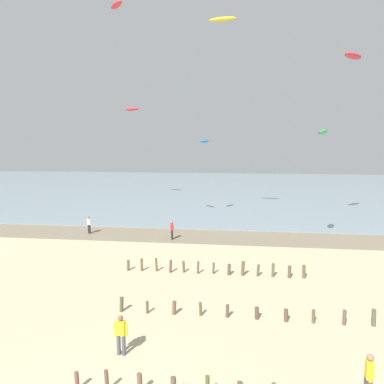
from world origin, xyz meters
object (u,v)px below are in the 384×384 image
(kite_aloft_0, at_px, (132,109))
(person_right_flank, at_px, (89,224))
(person_by_waterline, at_px, (369,376))
(kite_aloft_1, at_px, (116,5))
(kite_aloft_3, at_px, (323,132))
(kite_aloft_4, at_px, (353,56))
(kite_aloft_5, at_px, (223,19))
(kite_aloft_2, at_px, (204,141))
(person_mid_beach, at_px, (172,230))
(person_left_flank, at_px, (121,334))

(kite_aloft_0, bearing_deg, person_right_flank, -49.57)
(person_by_waterline, xyz_separation_m, kite_aloft_1, (-14.68, 18.69, 19.38))
(kite_aloft_3, relative_size, kite_aloft_4, 0.72)
(kite_aloft_5, bearing_deg, kite_aloft_4, -175.21)
(kite_aloft_2, distance_m, kite_aloft_4, 17.47)
(kite_aloft_1, height_order, kite_aloft_3, kite_aloft_1)
(kite_aloft_3, height_order, kite_aloft_5, kite_aloft_5)
(kite_aloft_0, bearing_deg, kite_aloft_3, -10.56)
(kite_aloft_1, bearing_deg, person_by_waterline, 179.11)
(kite_aloft_3, height_order, kite_aloft_4, kite_aloft_4)
(kite_aloft_5, bearing_deg, person_right_flank, 32.92)
(kite_aloft_2, bearing_deg, person_right_flank, 156.29)
(person_right_flank, xyz_separation_m, kite_aloft_1, (3.87, -1.45, 19.38))
(person_by_waterline, height_order, kite_aloft_1, kite_aloft_1)
(kite_aloft_0, distance_m, kite_aloft_3, 33.13)
(person_mid_beach, height_order, person_right_flank, same)
(person_mid_beach, bearing_deg, person_left_flank, -86.58)
(person_by_waterline, height_order, kite_aloft_0, kite_aloft_0)
(person_left_flank, bearing_deg, kite_aloft_4, 56.64)
(kite_aloft_1, height_order, kite_aloft_4, kite_aloft_1)
(person_left_flank, height_order, kite_aloft_2, kite_aloft_2)
(person_right_flank, bearing_deg, kite_aloft_0, 94.80)
(kite_aloft_5, bearing_deg, person_left_flank, 89.91)
(person_left_flank, bearing_deg, kite_aloft_3, 54.57)
(person_by_waterline, height_order, person_left_flank, same)
(kite_aloft_1, relative_size, kite_aloft_5, 0.69)
(person_by_waterline, relative_size, kite_aloft_2, 0.83)
(person_by_waterline, bearing_deg, kite_aloft_5, 102.86)
(kite_aloft_5, bearing_deg, person_by_waterline, 109.92)
(person_left_flank, height_order, kite_aloft_3, kite_aloft_3)
(person_mid_beach, xyz_separation_m, person_right_flank, (-8.42, 1.12, 0.00))
(person_left_flank, distance_m, kite_aloft_3, 21.63)
(kite_aloft_3, xyz_separation_m, kite_aloft_4, (4.45, 8.05, 7.65))
(person_mid_beach, height_order, person_left_flank, same)
(kite_aloft_5, bearing_deg, kite_aloft_2, -48.87)
(kite_aloft_1, distance_m, kite_aloft_5, 11.55)
(kite_aloft_0, distance_m, kite_aloft_4, 31.52)
(person_by_waterline, distance_m, person_right_flank, 27.37)
(person_mid_beach, height_order, kite_aloft_5, kite_aloft_5)
(kite_aloft_2, bearing_deg, kite_aloft_4, -79.01)
(person_by_waterline, relative_size, person_left_flank, 1.00)
(person_right_flank, bearing_deg, person_left_flank, -63.06)
(kite_aloft_0, distance_m, kite_aloft_2, 17.83)
(kite_aloft_0, relative_size, kite_aloft_5, 1.08)
(kite_aloft_4, bearing_deg, kite_aloft_2, -60.92)
(kite_aloft_4, bearing_deg, kite_aloft_3, 13.90)
(person_by_waterline, xyz_separation_m, kite_aloft_5, (-5.99, 26.22, 20.46))
(person_left_flank, relative_size, kite_aloft_3, 0.80)
(person_right_flank, bearing_deg, kite_aloft_1, -20.50)
(person_right_flank, relative_size, kite_aloft_4, 0.58)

